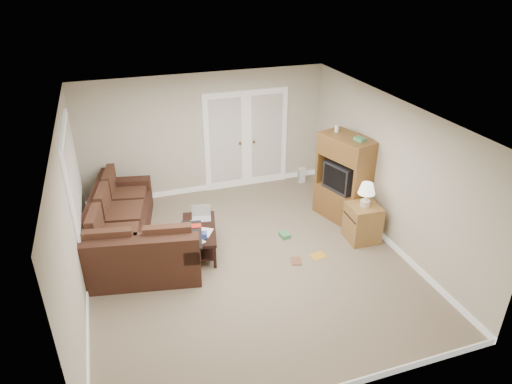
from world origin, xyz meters
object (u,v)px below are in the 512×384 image
object	(u,v)px
tv_armoire	(345,178)
side_cabinet	(363,220)
sectional_sofa	(129,235)
coffee_table	(200,238)

from	to	relation	value
tv_armoire	side_cabinet	distance (m)	0.92
sectional_sofa	tv_armoire	size ratio (longest dim) A/B	1.74
sectional_sofa	coffee_table	xyz separation A→B (m)	(1.13, -0.32, -0.09)
sectional_sofa	tv_armoire	distance (m)	3.97
coffee_table	sectional_sofa	bearing A→B (deg)	175.92
coffee_table	side_cabinet	xyz separation A→B (m)	(2.77, -0.57, 0.15)
coffee_table	side_cabinet	bearing A→B (deg)	-0.01
tv_armoire	side_cabinet	bearing A→B (deg)	-109.41
sectional_sofa	coffee_table	distance (m)	1.17
coffee_table	side_cabinet	world-z (taller)	side_cabinet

